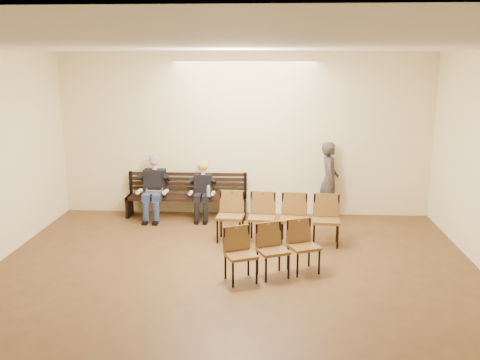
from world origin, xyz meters
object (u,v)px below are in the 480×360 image
(seated_man, at_px, (154,187))
(chair_row_front, at_px, (278,219))
(seated_woman, at_px, (203,194))
(laptop, at_px, (153,193))
(bag, at_px, (235,209))
(passerby, at_px, (329,175))
(bench, at_px, (187,206))
(water_bottle, at_px, (209,196))
(chair_row_back, at_px, (273,251))

(seated_man, distance_m, chair_row_front, 3.01)
(seated_woman, xyz_separation_m, chair_row_front, (1.58, -1.46, -0.08))
(laptop, relative_size, bag, 0.86)
(seated_woman, relative_size, laptop, 3.09)
(passerby, bearing_deg, seated_woman, 96.96)
(seated_woman, relative_size, bag, 2.66)
(laptop, height_order, bag, laptop)
(bench, xyz_separation_m, chair_row_front, (1.95, -1.58, 0.24))
(seated_man, bearing_deg, bag, 7.31)
(seated_woman, distance_m, water_bottle, 0.34)
(laptop, relative_size, passerby, 0.19)
(chair_row_back, bearing_deg, bag, 80.24)
(bench, height_order, water_bottle, water_bottle)
(laptop, xyz_separation_m, bag, (1.70, 0.38, -0.43))
(bench, xyz_separation_m, seated_man, (-0.67, -0.12, 0.45))
(chair_row_back, bearing_deg, chair_row_front, 63.08)
(chair_row_back, bearing_deg, bench, 96.60)
(chair_row_front, bearing_deg, chair_row_back, -88.22)
(passerby, bearing_deg, water_bottle, 103.90)
(bench, bearing_deg, bag, 5.48)
(passerby, bearing_deg, laptop, 98.15)
(chair_row_front, xyz_separation_m, chair_row_back, (-0.09, -1.59, -0.04))
(bench, height_order, laptop, laptop)
(seated_woman, height_order, bag, seated_woman)
(bag, height_order, chair_row_front, chair_row_front)
(seated_woman, height_order, chair_row_back, seated_woman)
(water_bottle, height_order, bag, water_bottle)
(chair_row_front, bearing_deg, seated_man, 155.78)
(bag, xyz_separation_m, passerby, (2.02, 0.00, 0.80))
(seated_man, height_order, laptop, seated_man)
(bag, bearing_deg, laptop, -167.35)
(seated_man, height_order, bag, seated_man)
(bench, bearing_deg, water_bottle, -38.37)
(chair_row_front, bearing_deg, water_bottle, 145.62)
(seated_woman, xyz_separation_m, water_bottle, (0.16, -0.30, 0.02))
(laptop, distance_m, passerby, 3.76)
(seated_man, xyz_separation_m, chair_row_back, (2.53, -3.05, -0.25))
(laptop, bearing_deg, bag, 24.61)
(water_bottle, relative_size, passerby, 0.13)
(seated_man, xyz_separation_m, seated_woman, (1.04, 0.00, -0.13))
(passerby, height_order, chair_row_back, passerby)
(water_bottle, xyz_separation_m, chair_row_back, (1.33, -2.75, -0.15))
(seated_man, relative_size, chair_row_front, 0.60)
(water_bottle, bearing_deg, seated_woman, 118.11)
(seated_man, distance_m, chair_row_back, 3.97)
(chair_row_front, distance_m, chair_row_back, 1.60)
(water_bottle, distance_m, bag, 0.84)
(bag, height_order, chair_row_back, chair_row_back)
(seated_man, bearing_deg, laptop, -85.30)
(bag, bearing_deg, chair_row_front, -61.68)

